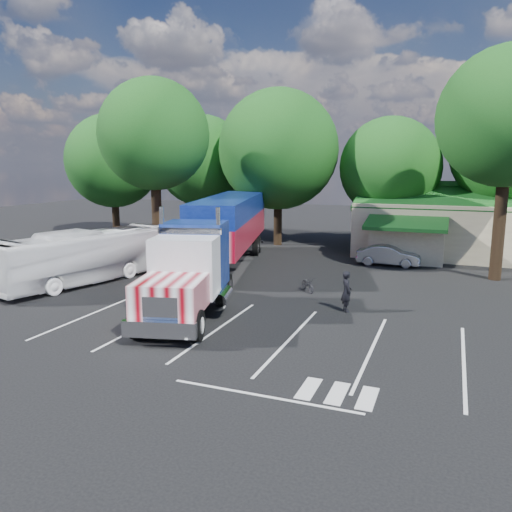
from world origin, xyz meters
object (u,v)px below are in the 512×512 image
at_px(bicycle, 308,284).
at_px(tour_bus, 86,256).
at_px(semi_truck, 223,231).
at_px(woman, 346,291).
at_px(silver_sedan, 388,255).

xyz_separation_m(bicycle, tour_bus, (-12.65, -2.64, 1.14)).
bearing_deg(bicycle, semi_truck, 123.48).
bearing_deg(semi_truck, bicycle, -33.13).
height_order(woman, silver_sedan, woman).
xyz_separation_m(semi_truck, woman, (8.76, -4.98, -1.81)).
bearing_deg(woman, tour_bus, 57.84).
relative_size(woman, bicycle, 1.24).
distance_m(semi_truck, tour_bus, 8.17).
height_order(bicycle, silver_sedan, silver_sedan).
bearing_deg(silver_sedan, semi_truck, 126.38).
bearing_deg(woman, silver_sedan, -33.44).
distance_m(bicycle, tour_bus, 12.97).
height_order(tour_bus, silver_sedan, tour_bus).
xyz_separation_m(woman, silver_sedan, (0.50, 11.87, -0.27)).
xyz_separation_m(semi_truck, tour_bus, (-6.59, -4.68, -1.24)).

